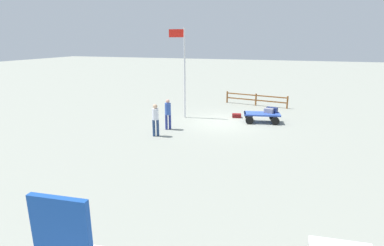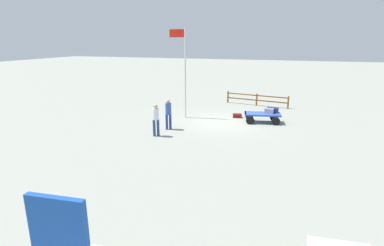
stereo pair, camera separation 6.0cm
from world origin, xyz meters
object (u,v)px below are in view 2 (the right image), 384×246
object	(u,v)px
suitcase_grey	(269,111)
suitcase_tan	(237,116)
worker_trailing	(168,112)
flagpole	(184,66)
worker_lead	(156,118)
luggage_cart	(262,116)
suitcase_navy	(273,110)

from	to	relation	value
suitcase_grey	suitcase_tan	distance (m)	2.14
suitcase_grey	worker_trailing	distance (m)	6.08
flagpole	suitcase_tan	bearing A→B (deg)	-162.70
suitcase_tan	flagpole	distance (m)	4.59
suitcase_grey	worker_lead	xyz separation A→B (m)	(5.24, 4.61, 0.26)
worker_lead	flagpole	size ratio (longest dim) A/B	0.31
suitcase_grey	worker_lead	world-z (taller)	worker_lead
suitcase_grey	suitcase_tan	xyz separation A→B (m)	(2.00, -0.52, -0.59)
luggage_cart	suitcase_tan	distance (m)	1.78
luggage_cart	flagpole	distance (m)	5.60
suitcase_navy	worker_lead	xyz separation A→B (m)	(5.41, 4.90, 0.25)
suitcase_grey	worker_trailing	xyz separation A→B (m)	(5.11, 3.28, 0.26)
suitcase_navy	worker_trailing	distance (m)	6.39
luggage_cart	worker_lead	xyz separation A→B (m)	(4.85, 4.43, 0.55)
suitcase_tan	luggage_cart	bearing A→B (deg)	156.41
worker_lead	suitcase_grey	bearing A→B (deg)	-138.66
luggage_cart	worker_trailing	world-z (taller)	worker_trailing
suitcase_navy	flagpole	distance (m)	6.01
suitcase_grey	worker_lead	bearing A→B (deg)	41.34
suitcase_grey	flagpole	xyz separation A→B (m)	(5.24, 0.49, 2.50)
flagpole	suitcase_navy	bearing A→B (deg)	-171.80
worker_lead	suitcase_navy	bearing A→B (deg)	-137.86
suitcase_grey	worker_trailing	bearing A→B (deg)	32.71
luggage_cart	suitcase_grey	bearing A→B (deg)	-154.97
luggage_cart	flagpole	world-z (taller)	flagpole
suitcase_tan	worker_trailing	world-z (taller)	worker_trailing
luggage_cart	suitcase_tan	size ratio (longest dim) A/B	3.62
suitcase_navy	worker_trailing	xyz separation A→B (m)	(5.29, 3.57, 0.25)
worker_lead	flagpole	distance (m)	4.69
luggage_cart	flagpole	size ratio (longest dim) A/B	0.41
suitcase_navy	worker_trailing	size ratio (longest dim) A/B	0.41
flagpole	worker_lead	bearing A→B (deg)	89.98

